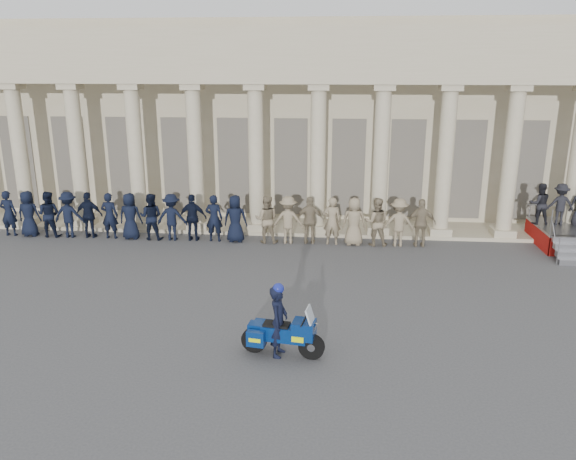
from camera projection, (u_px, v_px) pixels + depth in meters
The scene contains 5 objects.
ground at pixel (262, 310), 16.75m from camera, with size 90.00×90.00×0.00m, color #404042.
building at pixel (299, 114), 29.56m from camera, with size 40.00×12.50×9.00m.
officer_rank at pixel (213, 218), 23.05m from camera, with size 18.19×0.74×1.96m.
motorcycle at pixel (283, 334), 13.95m from camera, with size 2.14×0.97×1.38m.
rider at pixel (279, 320), 13.88m from camera, with size 0.54×0.73×1.93m.
Camera 1 is at (2.16, -15.27, 7.00)m, focal length 35.00 mm.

